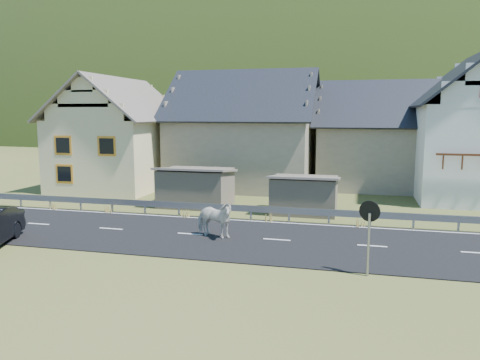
# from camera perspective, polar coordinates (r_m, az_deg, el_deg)

# --- Properties ---
(ground) EXTENTS (160.00, 160.00, 0.00)m
(ground) POSITION_cam_1_polar(r_m,az_deg,el_deg) (21.58, -6.09, -6.66)
(ground) COLOR #394A1D
(ground) RESTS_ON ground
(road) EXTENTS (60.00, 7.00, 0.04)m
(road) POSITION_cam_1_polar(r_m,az_deg,el_deg) (21.57, -6.09, -6.61)
(road) COLOR black
(road) RESTS_ON ground
(lane_markings) EXTENTS (60.00, 6.60, 0.01)m
(lane_markings) POSITION_cam_1_polar(r_m,az_deg,el_deg) (21.57, -6.10, -6.54)
(lane_markings) COLOR silver
(lane_markings) RESTS_ON road
(guardrail) EXTENTS (28.10, 0.09, 0.75)m
(guardrail) POSITION_cam_1_polar(r_m,az_deg,el_deg) (24.85, -3.18, -3.32)
(guardrail) COLOR #93969B
(guardrail) RESTS_ON ground
(shed_left) EXTENTS (4.30, 3.30, 2.40)m
(shed_left) POSITION_cam_1_polar(r_m,az_deg,el_deg) (28.01, -5.39, -0.93)
(shed_left) COLOR #716657
(shed_left) RESTS_ON ground
(shed_right) EXTENTS (3.80, 2.90, 2.20)m
(shed_right) POSITION_cam_1_polar(r_m,az_deg,el_deg) (26.10, 7.83, -1.86)
(shed_right) COLOR #716657
(shed_right) RESTS_ON ground
(house_cream) EXTENTS (7.80, 9.80, 8.30)m
(house_cream) POSITION_cam_1_polar(r_m,az_deg,el_deg) (35.99, -14.65, 6.06)
(house_cream) COLOR beige
(house_cream) RESTS_ON ground
(house_stone_a) EXTENTS (10.80, 9.80, 8.90)m
(house_stone_a) POSITION_cam_1_polar(r_m,az_deg,el_deg) (35.55, 0.67, 6.74)
(house_stone_a) COLOR gray
(house_stone_a) RESTS_ON ground
(house_stone_b) EXTENTS (9.80, 8.80, 8.10)m
(house_stone_b) POSITION_cam_1_polar(r_m,az_deg,el_deg) (36.62, 16.91, 5.81)
(house_stone_b) COLOR gray
(house_stone_b) RESTS_ON ground
(mountain) EXTENTS (440.00, 280.00, 260.00)m
(mountain) POSITION_cam_1_polar(r_m,az_deg,el_deg) (201.20, 13.36, 0.62)
(mountain) COLOR #20350D
(mountain) RESTS_ON ground
(conifer_patch) EXTENTS (76.00, 50.00, 28.00)m
(conifer_patch) POSITION_cam_1_polar(r_m,az_deg,el_deg) (143.75, -11.67, 8.16)
(conifer_patch) COLOR black
(conifer_patch) RESTS_ON ground
(horse) EXTENTS (1.38, 2.15, 1.68)m
(horse) POSITION_cam_1_polar(r_m,az_deg,el_deg) (20.72, -3.20, -4.75)
(horse) COLOR beige
(horse) RESTS_ON road
(traffic_mirror) EXTENTS (0.69, 0.31, 2.59)m
(traffic_mirror) POSITION_cam_1_polar(r_m,az_deg,el_deg) (16.37, 15.49, -4.84)
(traffic_mirror) COLOR #93969B
(traffic_mirror) RESTS_ON ground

